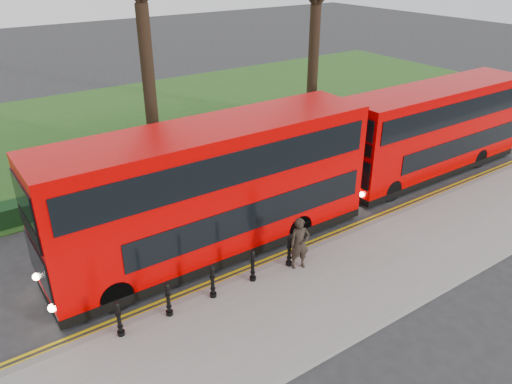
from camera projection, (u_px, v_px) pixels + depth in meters
ground at (229, 264)px, 16.28m from camera, size 120.00×120.00×0.00m
pavement at (285, 311)px, 14.04m from camera, size 60.00×4.00×0.15m
kerb at (246, 277)px, 15.51m from camera, size 60.00×0.25×0.16m
grass_verge at (84, 134)px, 27.30m from camera, size 60.00×18.00×0.06m
hedge at (143, 180)px, 21.11m from camera, size 60.00×0.90×0.80m
yellow_line_outer at (240, 274)px, 15.77m from camera, size 60.00×0.10×0.01m
yellow_line_inner at (237, 271)px, 15.91m from camera, size 60.00×0.10×0.01m
bollard_row at (213, 282)px, 14.30m from camera, size 5.74×0.15×1.00m
bus_lead at (213, 191)px, 16.04m from camera, size 11.07×2.54×4.40m
bus_rear at (433, 131)px, 21.97m from camera, size 9.97×2.29×3.96m
pedestrian at (300, 244)px, 15.49m from camera, size 0.73×0.60×1.73m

